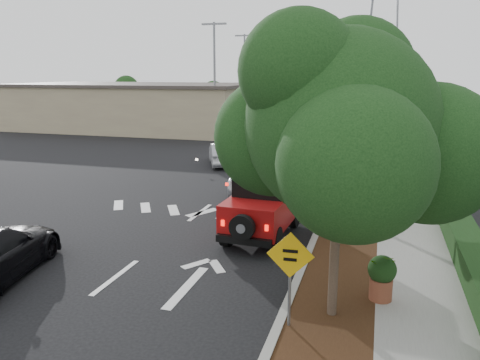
% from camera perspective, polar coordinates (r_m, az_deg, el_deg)
% --- Properties ---
extents(ground, '(120.00, 120.00, 0.00)m').
position_cam_1_polar(ground, '(12.83, -14.93, -11.38)').
color(ground, black).
rests_on(ground, ground).
extents(curb, '(0.20, 70.00, 0.15)m').
position_cam_1_polar(curb, '(22.53, 11.79, -0.42)').
color(curb, '#9E9B93').
rests_on(curb, ground).
extents(planting_strip, '(1.80, 70.00, 0.12)m').
position_cam_1_polar(planting_strip, '(22.48, 14.33, -0.62)').
color(planting_strip, black).
rests_on(planting_strip, ground).
extents(sidewalk, '(2.00, 70.00, 0.12)m').
position_cam_1_polar(sidewalk, '(22.50, 19.16, -0.94)').
color(sidewalk, gray).
rests_on(sidewalk, ground).
extents(hedge, '(0.80, 70.00, 0.80)m').
position_cam_1_polar(hedge, '(22.54, 22.77, -0.32)').
color(hedge, black).
rests_on(hedge, ground).
extents(commercial_building, '(22.00, 12.00, 4.00)m').
position_cam_1_polar(commercial_building, '(45.81, -12.73, 8.69)').
color(commercial_building, gray).
rests_on(commercial_building, ground).
extents(transmission_tower, '(7.00, 4.00, 28.00)m').
position_cam_1_polar(transmission_tower, '(58.10, 16.39, 7.36)').
color(transmission_tower, slate).
rests_on(transmission_tower, ground).
extents(street_tree_near, '(3.80, 3.80, 5.92)m').
position_cam_1_polar(street_tree_near, '(10.74, 11.07, -16.22)').
color(street_tree_near, black).
rests_on(street_tree_near, ground).
extents(street_tree_mid, '(3.20, 3.20, 5.32)m').
position_cam_1_polar(street_tree_mid, '(17.19, 13.46, -4.97)').
color(street_tree_mid, black).
rests_on(street_tree_mid, ground).
extents(street_tree_far, '(3.40, 3.40, 5.62)m').
position_cam_1_polar(street_tree_far, '(23.47, 14.43, -0.21)').
color(street_tree_far, black).
rests_on(street_tree_far, ground).
extents(light_pole_a, '(2.00, 0.22, 9.00)m').
position_cam_1_polar(light_pole_a, '(38.45, -3.03, 5.22)').
color(light_pole_a, slate).
rests_on(light_pole_a, ground).
extents(light_pole_b, '(2.00, 0.22, 9.00)m').
position_cam_1_polar(light_pole_b, '(50.10, 0.53, 7.06)').
color(light_pole_b, slate).
rests_on(light_pole_b, ground).
extents(red_jeep, '(1.95, 4.04, 2.03)m').
position_cam_1_polar(red_jeep, '(15.22, 3.00, -2.91)').
color(red_jeep, black).
rests_on(red_jeep, ground).
extents(silver_suv_ahead, '(2.74, 5.25, 1.41)m').
position_cam_1_polar(silver_suv_ahead, '(20.85, 2.72, 0.54)').
color(silver_suv_ahead, '#B1B3B9').
rests_on(silver_suv_ahead, ground).
extents(silver_sedan_oncoming, '(2.77, 4.06, 1.27)m').
position_cam_1_polar(silver_sedan_oncoming, '(26.88, -2.17, 3.22)').
color(silver_sedan_oncoming, '#A0A2A7').
rests_on(silver_sedan_oncoming, ground).
extents(parked_suv, '(5.08, 2.64, 1.65)m').
position_cam_1_polar(parked_suv, '(38.36, -6.15, 6.39)').
color(parked_suv, '#A9ADB1').
rests_on(parked_suv, ground).
extents(speed_hump_sign, '(0.96, 0.09, 2.04)m').
position_cam_1_polar(speed_hump_sign, '(9.55, 6.12, -10.48)').
color(speed_hump_sign, slate).
rests_on(speed_hump_sign, ground).
extents(terracotta_planter, '(0.64, 0.64, 1.12)m').
position_cam_1_polar(terracotta_planter, '(11.27, 16.91, -10.83)').
color(terracotta_planter, brown).
rests_on(terracotta_planter, ground).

